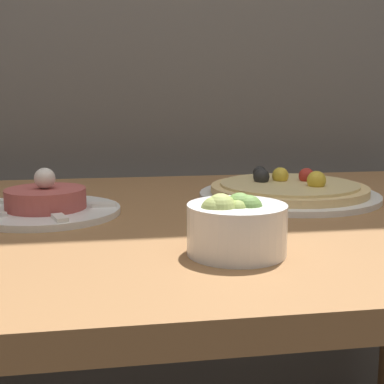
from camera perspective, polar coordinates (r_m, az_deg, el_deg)
dining_table at (r=0.86m, az=1.93°, el=-9.01°), size 1.17×0.79×0.73m
pizza_plate at (r=0.97m, az=10.28°, el=0.15°), size 0.32×0.32×0.05m
tartare_plate at (r=0.85m, az=-15.30°, el=-1.29°), size 0.23×0.23×0.07m
small_bowl at (r=0.62m, az=4.68°, el=-3.59°), size 0.12×0.12×0.07m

